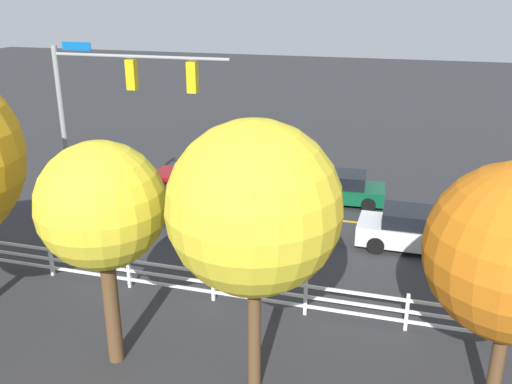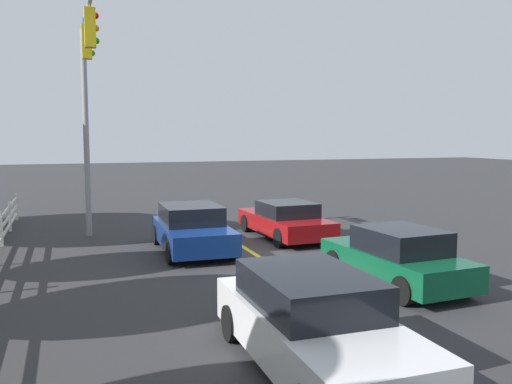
% 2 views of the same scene
% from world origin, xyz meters
% --- Properties ---
extents(ground_plane, '(120.00, 120.00, 0.00)m').
position_xyz_m(ground_plane, '(0.00, 0.00, 0.00)').
color(ground_plane, '#2D2D30').
extents(lane_center_stripe, '(28.00, 0.16, 0.01)m').
position_xyz_m(lane_center_stripe, '(-4.00, 0.00, 0.00)').
color(lane_center_stripe, gold).
rests_on(lane_center_stripe, ground_plane).
extents(signal_assembly, '(6.48, 0.38, 7.42)m').
position_xyz_m(signal_assembly, '(3.24, 4.64, 5.17)').
color(signal_assembly, gray).
rests_on(signal_assembly, ground_plane).
extents(car_0, '(4.68, 2.08, 1.30)m').
position_xyz_m(car_0, '(2.47, -1.92, 0.63)').
color(car_0, maroon).
rests_on(car_0, ground_plane).
extents(car_1, '(4.36, 2.13, 1.45)m').
position_xyz_m(car_1, '(1.37, 1.70, 0.71)').
color(car_1, navy).
rests_on(car_1, ground_plane).
extents(car_3, '(4.71, 1.96, 1.50)m').
position_xyz_m(car_3, '(-7.64, 1.87, 0.73)').
color(car_3, silver).
rests_on(car_3, ground_plane).
extents(car_4, '(4.20, 2.05, 1.41)m').
position_xyz_m(car_4, '(-4.06, -2.09, 0.68)').
color(car_4, '#0C4C2D').
rests_on(car_4, ground_plane).
extents(white_rail_fence, '(26.10, 0.10, 1.15)m').
position_xyz_m(white_rail_fence, '(-3.00, 7.43, 0.60)').
color(white_rail_fence, white).
rests_on(white_rail_fence, ground_plane).
extents(tree_1, '(3.84, 3.84, 6.61)m').
position_xyz_m(tree_1, '(-3.91, 10.95, 4.67)').
color(tree_1, brown).
rests_on(tree_1, ground_plane).
extents(tree_3, '(3.08, 3.08, 5.85)m').
position_xyz_m(tree_3, '(-0.15, 10.90, 4.27)').
color(tree_3, brown).
rests_on(tree_3, ground_plane).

